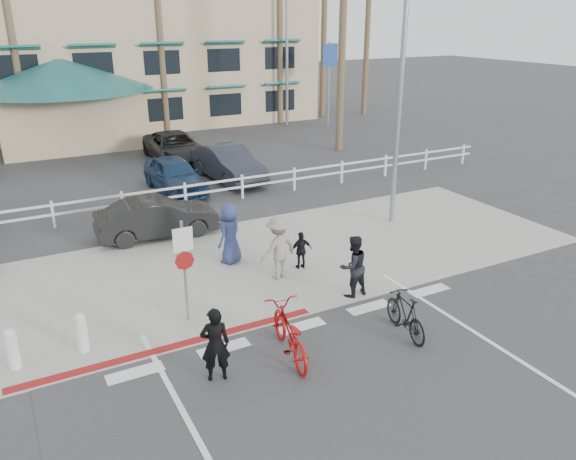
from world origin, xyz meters
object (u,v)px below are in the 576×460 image
sign_post (184,266)px  car_white_sedan (158,218)px  bike_black (406,315)px  bike_red (289,333)px

sign_post → car_white_sedan: sign_post is taller
bike_black → car_white_sedan: 9.45m
bike_red → sign_post: bearing=-50.2°
sign_post → bike_red: bearing=-60.1°
car_white_sedan → bike_black: bearing=-156.8°
sign_post → bike_black: size_ratio=1.68×
bike_red → bike_black: bike_red is taller
bike_red → car_white_sedan: 8.38m
bike_red → bike_black: bearing=-179.5°
bike_red → car_white_sedan: bearing=-76.4°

